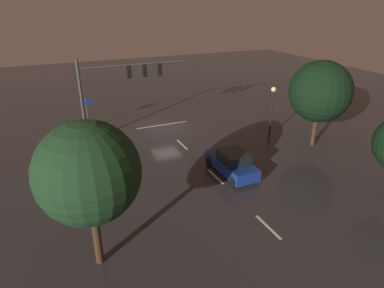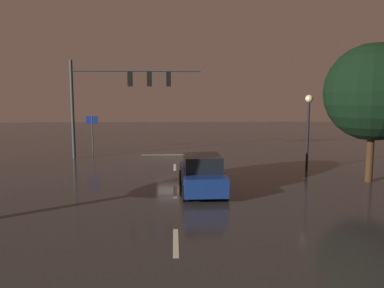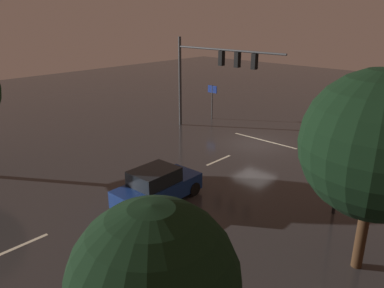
{
  "view_description": "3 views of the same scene",
  "coord_description": "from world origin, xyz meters",
  "px_view_note": "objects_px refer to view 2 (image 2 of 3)",
  "views": [
    {
      "loc": [
        9.65,
        27.73,
        11.18
      ],
      "look_at": [
        0.97,
        8.23,
        1.89
      ],
      "focal_mm": 31.54,
      "sensor_mm": 36.0,
      "label": 1
    },
    {
      "loc": [
        0.03,
        26.54,
        4.21
      ],
      "look_at": [
        -0.96,
        6.1,
        1.69
      ],
      "focal_mm": 34.91,
      "sensor_mm": 36.0,
      "label": 2
    },
    {
      "loc": [
        -12.95,
        20.26,
        8.33
      ],
      "look_at": [
        0.19,
        6.17,
        1.56
      ],
      "focal_mm": 34.47,
      "sensor_mm": 36.0,
      "label": 3
    }
  ],
  "objects_px": {
    "car_approaching": "(202,174)",
    "route_sign": "(92,126)",
    "traffic_signal_assembly": "(119,89)",
    "tree_left_near": "(374,92)",
    "street_lamp_left_kerb": "(308,117)"
  },
  "relations": [
    {
      "from": "route_sign",
      "to": "tree_left_near",
      "type": "relative_size",
      "value": 0.41
    },
    {
      "from": "car_approaching",
      "to": "route_sign",
      "type": "distance_m",
      "value": 15.2
    },
    {
      "from": "traffic_signal_assembly",
      "to": "route_sign",
      "type": "bearing_deg",
      "value": -49.87
    },
    {
      "from": "car_approaching",
      "to": "tree_left_near",
      "type": "xyz_separation_m",
      "value": [
        -8.6,
        -1.6,
        3.7
      ]
    },
    {
      "from": "traffic_signal_assembly",
      "to": "route_sign",
      "type": "xyz_separation_m",
      "value": [
        2.64,
        -3.13,
        -2.82
      ]
    },
    {
      "from": "traffic_signal_assembly",
      "to": "tree_left_near",
      "type": "relative_size",
      "value": 1.31
    },
    {
      "from": "street_lamp_left_kerb",
      "to": "route_sign",
      "type": "height_order",
      "value": "street_lamp_left_kerb"
    },
    {
      "from": "street_lamp_left_kerb",
      "to": "tree_left_near",
      "type": "relative_size",
      "value": 0.64
    },
    {
      "from": "route_sign",
      "to": "car_approaching",
      "type": "bearing_deg",
      "value": 120.38
    },
    {
      "from": "car_approaching",
      "to": "traffic_signal_assembly",
      "type": "bearing_deg",
      "value": -63.18
    },
    {
      "from": "car_approaching",
      "to": "tree_left_near",
      "type": "distance_m",
      "value": 9.5
    },
    {
      "from": "traffic_signal_assembly",
      "to": "street_lamp_left_kerb",
      "type": "relative_size",
      "value": 2.05
    },
    {
      "from": "traffic_signal_assembly",
      "to": "car_approaching",
      "type": "relative_size",
      "value": 2.05
    },
    {
      "from": "car_approaching",
      "to": "street_lamp_left_kerb",
      "type": "bearing_deg",
      "value": -144.52
    },
    {
      "from": "traffic_signal_assembly",
      "to": "tree_left_near",
      "type": "distance_m",
      "value": 15.98
    }
  ]
}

